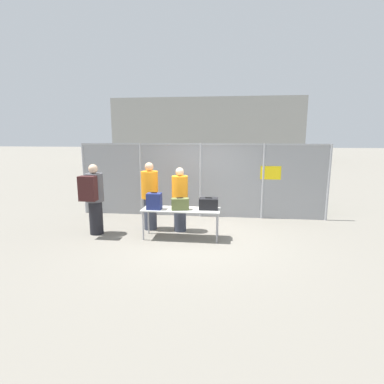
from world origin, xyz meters
TOP-DOWN VIEW (x-y plane):
  - ground_plane at (0.00, 0.00)m, footprint 120.00×120.00m
  - fence_section at (0.01, 2.03)m, footprint 7.60×0.07m
  - inspection_table at (-0.28, -0.07)m, footprint 1.89×0.61m
  - suitcase_navy at (-0.92, -0.16)m, footprint 0.35×0.26m
  - suitcase_olive at (-0.29, -0.13)m, footprint 0.45×0.29m
  - suitcase_black at (0.38, -0.02)m, footprint 0.46×0.30m
  - traveler_hooded at (-2.49, -0.06)m, footprint 0.44×0.69m
  - security_worker_near at (-0.40, 0.50)m, footprint 0.42×0.42m
  - security_worker_far at (-1.22, 0.56)m, footprint 0.45×0.45m
  - utility_trailer at (2.24, 4.04)m, footprint 3.46×2.26m
  - distant_hangar at (-1.32, 25.19)m, footprint 17.84×8.70m

SIDE VIEW (x-z plane):
  - ground_plane at x=0.00m, z-range 0.00..0.00m
  - utility_trailer at x=2.24m, z-range 0.06..0.77m
  - inspection_table at x=-0.28m, z-range 0.31..1.04m
  - security_worker_near at x=-0.40m, z-range 0.03..1.71m
  - suitcase_black at x=0.38m, z-range 0.72..1.02m
  - suitcase_olive at x=-0.29m, z-range 0.72..1.03m
  - security_worker_far at x=-1.22m, z-range 0.03..1.83m
  - suitcase_navy at x=-0.92m, z-range 0.72..1.14m
  - traveler_hooded at x=-2.49m, z-range 0.09..1.88m
  - fence_section at x=0.01m, z-range 0.05..2.31m
  - distant_hangar at x=-1.32m, z-range 0.00..5.97m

